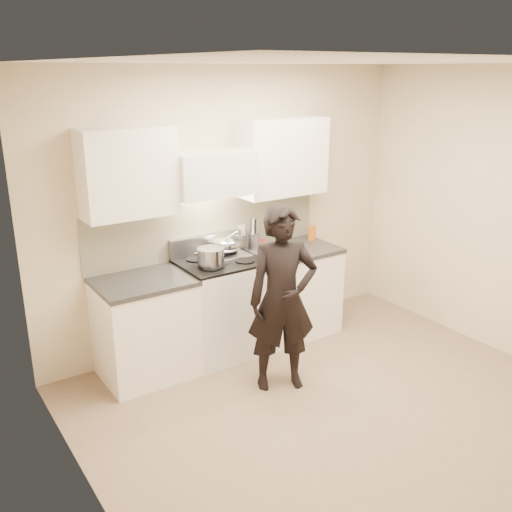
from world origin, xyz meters
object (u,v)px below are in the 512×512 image
at_px(wok, 225,243).
at_px(stove, 221,307).
at_px(person, 282,299).
at_px(counter_right, 290,290).
at_px(utensil_crock, 254,240).

bearing_deg(wok, stove, -134.80).
relative_size(stove, person, 0.59).
bearing_deg(counter_right, utensil_crock, 147.41).
xyz_separation_m(stove, counter_right, (0.83, 0.00, -0.01)).
relative_size(counter_right, wok, 2.16).
bearing_deg(counter_right, stove, -180.00).
distance_m(stove, person, 0.89).
relative_size(utensil_crock, person, 0.19).
height_order(stove, utensil_crock, utensil_crock).
bearing_deg(stove, utensil_crock, 21.80).
bearing_deg(counter_right, wok, 168.11).
xyz_separation_m(counter_right, person, (-0.70, -0.82, 0.35)).
bearing_deg(person, utensil_crock, 92.13).
bearing_deg(stove, person, -81.30).
xyz_separation_m(counter_right, wok, (-0.69, 0.14, 0.59)).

